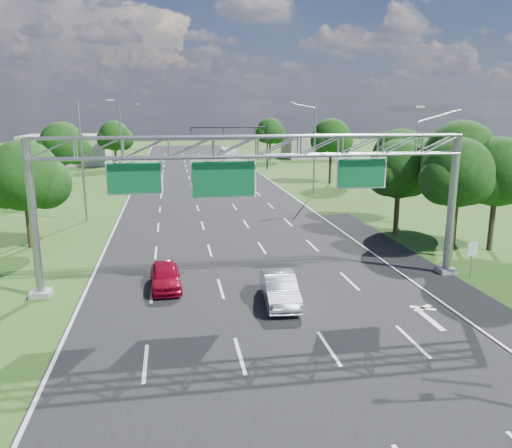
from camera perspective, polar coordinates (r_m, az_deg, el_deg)
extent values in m
plane|color=#294715|center=(44.80, -4.10, 0.89)|extent=(220.00, 220.00, 0.00)
cube|color=black|center=(44.80, -4.10, 0.89)|extent=(18.00, 180.00, 0.02)
cube|color=black|center=(32.50, 17.10, -4.36)|extent=(3.00, 30.00, 0.02)
cube|color=gray|center=(31.40, 20.87, -4.97)|extent=(1.00, 1.00, 0.30)
cylinder|color=gray|center=(30.49, 21.45, 1.94)|extent=(0.44, 0.44, 8.00)
cube|color=gray|center=(28.07, -23.36, -7.30)|extent=(1.00, 1.00, 0.30)
cylinder|color=gray|center=(27.05, -24.09, 0.39)|extent=(0.40, 0.40, 8.00)
cylinder|color=gray|center=(29.40, 20.22, 11.49)|extent=(2.54, 0.12, 0.79)
cube|color=beige|center=(28.83, 18.18, 12.62)|extent=(0.50, 0.22, 0.12)
cube|color=white|center=(25.88, -13.71, 5.13)|extent=(2.80, 0.05, 1.70)
cube|color=#0B5B2D|center=(25.82, -13.71, 5.11)|extent=(2.62, 0.05, 1.52)
cube|color=white|center=(25.97, -3.70, 5.17)|extent=(3.40, 0.05, 2.00)
cube|color=#0B5B2D|center=(25.91, -3.69, 5.15)|extent=(3.22, 0.05, 1.82)
cube|color=white|center=(27.73, 11.97, 5.73)|extent=(2.80, 0.05, 1.70)
cube|color=#0B5B2D|center=(27.68, 12.02, 5.71)|extent=(2.62, 0.05, 1.52)
cylinder|color=gray|center=(30.82, 23.37, -3.87)|extent=(0.06, 0.06, 2.00)
cube|color=white|center=(30.61, 23.52, -2.63)|extent=(0.60, 0.04, 0.80)
cylinder|color=black|center=(80.27, 1.29, 8.81)|extent=(0.24, 0.24, 7.00)
cylinder|color=black|center=(79.19, -3.04, 10.98)|extent=(12.00, 0.18, 0.18)
imported|color=black|center=(78.74, -7.45, 10.48)|extent=(0.18, 0.22, 1.10)
imported|color=black|center=(79.10, -3.77, 10.57)|extent=(0.18, 0.22, 1.10)
imported|color=black|center=(79.77, -0.13, 10.62)|extent=(0.18, 0.22, 1.10)
cylinder|color=gray|center=(44.44, -19.23, 6.64)|extent=(0.20, 0.20, 10.00)
cylinder|color=gray|center=(44.03, -17.99, 12.81)|extent=(2.78, 0.12, 0.60)
cube|color=beige|center=(43.87, -16.30, 13.45)|extent=(0.55, 0.22, 0.12)
cylinder|color=gray|center=(79.07, -15.15, 9.39)|extent=(0.20, 0.20, 10.00)
cylinder|color=gray|center=(78.84, -14.40, 12.85)|extent=(2.78, 0.12, 0.60)
cube|color=beige|center=(78.76, -13.45, 13.19)|extent=(0.55, 0.22, 0.12)
cylinder|color=gray|center=(56.02, 6.70, 8.44)|extent=(0.20, 0.20, 10.00)
cylinder|color=gray|center=(55.50, 5.51, 13.28)|extent=(2.78, 0.12, 0.60)
cube|color=beige|center=(55.18, 4.17, 13.73)|extent=(0.55, 0.22, 0.12)
cylinder|color=#2D2116|center=(34.44, 21.48, -0.51)|extent=(0.36, 0.36, 3.74)
sphere|color=black|center=(33.84, 21.99, 5.48)|extent=(4.40, 4.40, 4.40)
sphere|color=black|center=(34.82, 23.13, 4.66)|extent=(3.30, 3.30, 3.30)
sphere|color=black|center=(33.13, 20.73, 4.68)|extent=(3.08, 3.08, 3.08)
cylinder|color=#2D2116|center=(37.92, 21.80, 0.98)|extent=(0.36, 0.36, 4.18)
sphere|color=black|center=(37.35, 22.33, 7.13)|extent=(5.00, 5.00, 5.00)
sphere|color=black|center=(38.42, 23.54, 6.22)|extent=(3.75, 3.75, 3.75)
sphere|color=black|center=(36.56, 21.00, 6.34)|extent=(3.50, 3.50, 3.50)
cylinder|color=#2D2116|center=(39.17, 15.74, 1.14)|extent=(0.36, 0.36, 3.30)
sphere|color=black|center=(38.65, 16.05, 6.09)|extent=(4.40, 4.40, 4.40)
sphere|color=black|center=(39.55, 17.20, 5.36)|extent=(3.30, 3.30, 3.30)
sphere|color=black|center=(38.01, 14.85, 5.38)|extent=(3.08, 3.08, 3.08)
cylinder|color=#2D2116|center=(37.17, 25.32, -0.09)|extent=(0.36, 0.36, 3.52)
sphere|color=black|center=(36.61, 25.86, 5.41)|extent=(4.60, 4.60, 4.60)
sphere|color=black|center=(37.67, 26.86, 4.60)|extent=(3.45, 3.45, 3.45)
sphere|color=black|center=(35.83, 24.71, 4.64)|extent=(3.22, 3.22, 3.22)
cylinder|color=#2D2116|center=(43.55, 15.91, 2.43)|extent=(0.36, 0.36, 3.52)
sphere|color=black|center=(43.06, 16.22, 7.25)|extent=(4.80, 4.80, 4.80)
sphere|color=black|center=(44.00, 17.36, 6.50)|extent=(3.60, 3.60, 3.60)
sphere|color=black|center=(42.37, 15.03, 6.58)|extent=(3.36, 3.36, 3.36)
cylinder|color=#2D2116|center=(37.77, -24.51, -0.16)|extent=(0.36, 0.36, 3.08)
sphere|color=black|center=(37.21, -25.01, 5.03)|extent=(4.80, 4.80, 4.80)
sphere|color=black|center=(37.37, -22.99, 4.32)|extent=(3.60, 3.60, 3.60)
sphere|color=black|center=(37.28, -26.66, 4.14)|extent=(3.36, 3.36, 3.36)
cylinder|color=#2D2116|center=(60.27, -20.97, 4.99)|extent=(0.36, 0.36, 3.74)
sphere|color=black|center=(59.91, -21.26, 8.58)|extent=(4.80, 4.80, 4.80)
sphere|color=black|center=(60.12, -20.01, 8.12)|extent=(3.60, 3.60, 3.60)
sphere|color=black|center=(59.87, -22.30, 8.03)|extent=(3.36, 3.36, 3.36)
cylinder|color=#2D2116|center=(84.43, -15.73, 7.28)|extent=(0.36, 0.36, 3.30)
sphere|color=black|center=(84.18, -15.88, 9.69)|extent=(4.80, 4.80, 4.80)
sphere|color=black|center=(84.49, -15.01, 9.35)|extent=(3.60, 3.60, 3.60)
sphere|color=black|center=(84.03, -16.62, 9.31)|extent=(3.36, 3.36, 3.36)
cylinder|color=#2D2116|center=(65.24, 8.48, 6.36)|extent=(0.36, 0.36, 3.96)
sphere|color=black|center=(64.91, 8.60, 9.78)|extent=(4.80, 4.80, 4.80)
sphere|color=black|center=(65.71, 9.48, 9.26)|extent=(3.60, 3.60, 3.60)
sphere|color=black|center=(64.33, 7.74, 9.35)|extent=(3.36, 3.36, 3.36)
cylinder|color=#2D2116|center=(93.70, 1.59, 8.34)|extent=(0.36, 0.36, 3.52)
sphere|color=black|center=(93.47, 1.61, 10.59)|extent=(4.80, 4.80, 4.80)
sphere|color=black|center=(94.13, 2.28, 10.24)|extent=(3.60, 3.60, 3.60)
sphere|color=black|center=(92.99, 0.98, 10.29)|extent=(3.36, 3.36, 3.36)
cube|color=#A59B8A|center=(93.59, -20.80, 7.96)|extent=(14.00, 10.00, 5.00)
cube|color=#A59B8A|center=(99.94, 6.84, 8.69)|extent=(12.00, 9.00, 4.00)
imported|color=maroon|center=(27.19, -10.31, -5.88)|extent=(1.78, 4.04, 1.35)
imported|color=#B8BCC5|center=(24.81, 2.72, -7.40)|extent=(1.88, 4.57, 1.47)
imported|color=black|center=(68.09, -5.60, 5.56)|extent=(2.66, 4.72, 1.25)
imported|color=black|center=(79.47, -12.43, 6.49)|extent=(2.23, 4.69, 1.55)
imported|color=silver|center=(66.17, -1.76, 5.47)|extent=(2.04, 4.41, 1.40)
cube|color=silver|center=(84.06, -3.12, 7.64)|extent=(2.27, 5.58, 2.78)
cube|color=silver|center=(80.26, -2.79, 7.02)|extent=(2.15, 2.06, 2.04)
cylinder|color=black|center=(80.39, -3.53, 6.62)|extent=(0.32, 0.93, 0.93)
cylinder|color=black|center=(80.63, -2.08, 6.66)|extent=(0.32, 0.93, 0.93)
cylinder|color=black|center=(85.89, -3.93, 7.02)|extent=(0.32, 0.93, 0.93)
cylinder|color=black|center=(86.11, -2.57, 7.06)|extent=(0.32, 0.93, 0.93)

